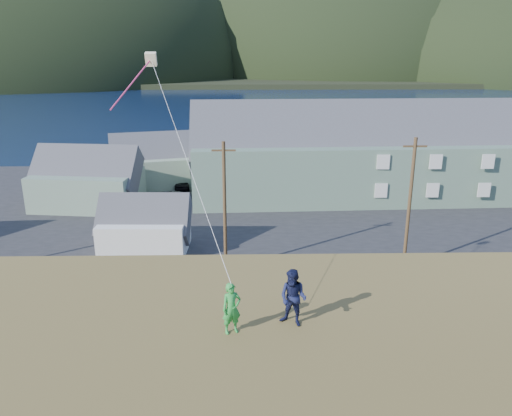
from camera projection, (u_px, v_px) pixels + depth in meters
The scene contains 15 objects.
ground at pixel (214, 280), 34.00m from camera, with size 900.00×900.00×0.00m, color #0A1638.
grass_strip at pixel (212, 293), 32.08m from camera, with size 110.00×8.00×0.10m, color #4C3D19.
waterfront_lot at pixel (224, 205), 50.18m from camera, with size 72.00×36.00×0.12m, color #28282B.
wharf at pixel (189, 156), 71.85m from camera, with size 26.00×14.00×0.90m, color gray.
far_shore at pixel (242, 71), 348.11m from camera, with size 900.00×320.00×2.00m, color black.
far_hills at pixel (300, 72), 300.31m from camera, with size 760.00×265.00×143.00m.
lodge at pixel (361, 153), 51.80m from camera, with size 35.37×11.15×12.32m.
shed_palegreen_near at pixel (87, 180), 49.05m from camera, with size 10.89×7.59×7.44m.
shed_white at pixel (145, 226), 38.21m from camera, with size 7.04×4.75×5.50m.
shed_palegreen_far at pixel (161, 161), 56.94m from camera, with size 12.30×8.86×7.46m.
utility_poles at pixel (211, 210), 34.03m from camera, with size 30.77×0.24×9.40m.
parked_cars at pixel (156, 188), 53.48m from camera, with size 21.82×12.54×1.51m.
kite_flyer_green at pixel (232, 308), 14.23m from camera, with size 0.56×0.37×1.54m, color green.
kite_flyer_navy at pixel (293, 298), 14.62m from camera, with size 0.85×0.66×1.75m, color #171B3F.
kite_rig at pixel (149, 66), 20.45m from camera, with size 2.38×4.73×11.32m.
Camera 1 is at (2.20, -30.96, 15.02)m, focal length 35.00 mm.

